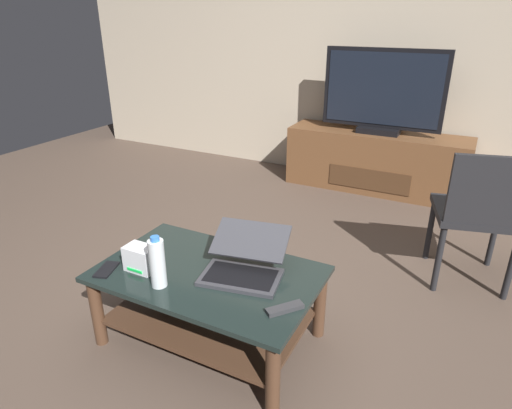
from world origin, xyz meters
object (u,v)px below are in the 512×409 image
at_px(media_cabinet, 376,161).
at_px(cell_phone, 106,270).
at_px(television, 383,93).
at_px(laptop, 245,262).
at_px(dining_chair, 479,211).
at_px(water_bottle_near, 157,263).
at_px(router_box, 141,258).
at_px(coffee_table, 209,293).
at_px(tv_remote, 285,308).

distance_m(media_cabinet, cell_phone, 2.73).
distance_m(television, cell_phone, 2.75).
relative_size(media_cabinet, laptop, 3.60).
bearing_deg(media_cabinet, dining_chair, -56.78).
bearing_deg(media_cabinet, water_bottle_near, -97.83).
height_order(media_cabinet, router_box, media_cabinet).
height_order(coffee_table, water_bottle_near, water_bottle_near).
bearing_deg(water_bottle_near, media_cabinet, 82.17).
bearing_deg(dining_chair, water_bottle_near, -133.29).
relative_size(coffee_table, tv_remote, 6.44).
distance_m(coffee_table, laptop, 0.25).
height_order(television, tv_remote, television).
xyz_separation_m(media_cabinet, television, (0.00, -0.02, 0.61)).
distance_m(dining_chair, laptop, 1.40).
bearing_deg(laptop, media_cabinet, 88.16).
bearing_deg(water_bottle_near, laptop, 43.62).
height_order(television, dining_chair, television).
xyz_separation_m(coffee_table, cell_phone, (-0.43, -0.21, 0.13)).
xyz_separation_m(cell_phone, tv_remote, (0.87, 0.10, 0.01)).
xyz_separation_m(router_box, water_bottle_near, (0.16, -0.07, 0.05)).
bearing_deg(cell_phone, water_bottle_near, -14.49).
height_order(laptop, router_box, laptop).
relative_size(coffee_table, cell_phone, 7.36).
relative_size(television, cell_phone, 7.31).
height_order(coffee_table, tv_remote, tv_remote).
relative_size(coffee_table, router_box, 7.18).
bearing_deg(laptop, water_bottle_near, -136.38).
distance_m(laptop, router_box, 0.49).
bearing_deg(router_box, laptop, 24.85).
xyz_separation_m(dining_chair, cell_phone, (-1.53, -1.32, -0.09)).
relative_size(media_cabinet, cell_phone, 11.29).
bearing_deg(television, media_cabinet, 90.00).
distance_m(coffee_table, media_cabinet, 2.45).
height_order(television, laptop, television).
bearing_deg(water_bottle_near, television, 82.11).
xyz_separation_m(television, water_bottle_near, (-0.36, -2.61, -0.37)).
distance_m(dining_chair, water_bottle_near, 1.79).
relative_size(laptop, tv_remote, 2.74).
distance_m(laptop, tv_remote, 0.34).
bearing_deg(television, laptop, -91.86).
relative_size(media_cabinet, water_bottle_near, 6.48).
height_order(media_cabinet, laptop, laptop).
relative_size(coffee_table, media_cabinet, 0.65).
relative_size(coffee_table, dining_chair, 1.23).
bearing_deg(tv_remote, dining_chair, 100.65).
relative_size(dining_chair, cell_phone, 5.99).
bearing_deg(coffee_table, television, 84.56).
height_order(television, water_bottle_near, television).
xyz_separation_m(coffee_table, dining_chair, (1.10, 1.11, 0.21)).
bearing_deg(router_box, tv_remote, 1.62).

